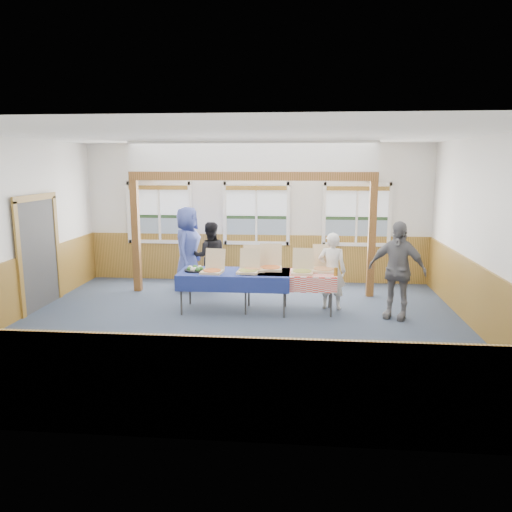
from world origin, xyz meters
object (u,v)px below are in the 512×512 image
(table_left, at_px, (235,274))
(woman_black, at_px, (210,256))
(man_blue, at_px, (188,248))
(woman_white, at_px, (332,271))
(table_right, at_px, (289,275))
(person_grey, at_px, (397,270))

(table_left, xyz_separation_m, woman_black, (-0.75, 1.53, 0.05))
(table_left, height_order, woman_black, woman_black)
(table_left, xyz_separation_m, man_blue, (-1.24, 1.54, 0.21))
(table_left, height_order, woman_white, woman_white)
(woman_white, xyz_separation_m, man_blue, (-3.07, 1.22, 0.18))
(table_left, relative_size, man_blue, 1.20)
(table_right, bearing_deg, person_grey, -2.82)
(table_right, bearing_deg, woman_white, 21.49)
(man_blue, relative_size, person_grey, 1.04)
(table_right, height_order, man_blue, man_blue)
(person_grey, bearing_deg, man_blue, -176.22)
(table_left, bearing_deg, woman_black, 125.43)
(table_right, distance_m, man_blue, 2.71)
(woman_white, bearing_deg, woman_black, -14.98)
(woman_black, distance_m, person_grey, 4.05)
(table_left, relative_size, woman_black, 1.45)
(woman_black, bearing_deg, person_grey, 143.81)
(table_right, distance_m, woman_white, 0.85)
(woman_white, distance_m, woman_black, 2.84)
(person_grey, bearing_deg, woman_black, -178.70)
(table_right, height_order, person_grey, person_grey)
(table_right, xyz_separation_m, man_blue, (-2.26, 1.48, 0.22))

